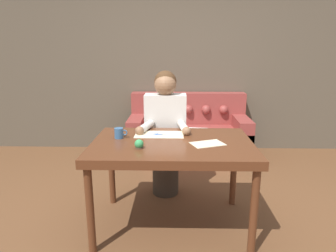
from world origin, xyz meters
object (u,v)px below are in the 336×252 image
couch (188,135)px  scissors (160,135)px  pin_cushion (139,144)px  dining_table (172,150)px  person (165,132)px  mug (119,133)px

couch → scissors: size_ratio=8.30×
couch → pin_cushion: bearing=-103.5°
scissors → pin_cushion: 0.40m
dining_table → scissors: (-0.11, 0.20, 0.08)m
person → dining_table: bearing=-82.9°
person → mug: person is taller
person → pin_cushion: (-0.18, -0.79, 0.12)m
couch → mug: 1.91m
couch → mug: couch is taller
dining_table → couch: bearing=83.1°
scissors → dining_table: bearing=-61.1°
scissors → couch: bearing=78.5°
scissors → pin_cushion: bearing=-111.3°
person → pin_cushion: bearing=-102.8°
couch → person: 1.28m
mug → pin_cushion: (0.20, -0.27, -0.01)m
mug → pin_cushion: mug is taller
dining_table → person: person is taller
person → scissors: person is taller
mug → pin_cushion: 0.34m
dining_table → couch: (0.22, 1.80, -0.38)m
couch → pin_cushion: (-0.47, -1.98, 0.49)m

